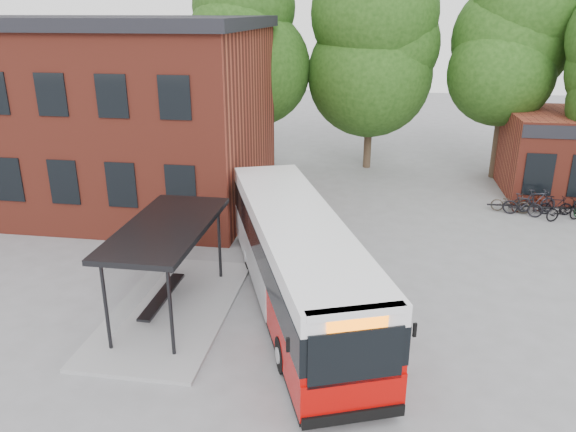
# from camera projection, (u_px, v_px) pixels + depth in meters

# --- Properties ---
(ground) EXTENTS (100.00, 100.00, 0.00)m
(ground) POSITION_uv_depth(u_px,v_px,m) (320.00, 306.00, 17.65)
(ground) COLOR slate
(station_building) EXTENTS (18.40, 10.40, 8.50)m
(station_building) POSITION_uv_depth(u_px,v_px,m) (67.00, 112.00, 26.42)
(station_building) COLOR maroon
(station_building) RESTS_ON ground
(bus_shelter) EXTENTS (3.60, 7.00, 2.90)m
(bus_shelter) POSITION_uv_depth(u_px,v_px,m) (169.00, 269.00, 16.88)
(bus_shelter) COLOR black
(bus_shelter) RESTS_ON ground
(bike_rail) EXTENTS (5.20, 0.10, 0.38)m
(bike_rail) POSITION_uv_depth(u_px,v_px,m) (546.00, 211.00, 25.50)
(bike_rail) COLOR black
(bike_rail) RESTS_ON ground
(tree_0) EXTENTS (7.92, 7.92, 11.00)m
(tree_0) POSITION_uv_depth(u_px,v_px,m) (245.00, 72.00, 31.45)
(tree_0) COLOR #1B3D10
(tree_0) RESTS_ON ground
(tree_1) EXTENTS (7.92, 7.92, 10.40)m
(tree_1) POSITION_uv_depth(u_px,v_px,m) (371.00, 77.00, 31.46)
(tree_1) COLOR #1B3D10
(tree_1) RESTS_ON ground
(tree_2) EXTENTS (7.92, 7.92, 11.00)m
(tree_2) POSITION_uv_depth(u_px,v_px,m) (505.00, 76.00, 29.41)
(tree_2) COLOR #1B3D10
(tree_2) RESTS_ON ground
(city_bus) EXTENTS (6.49, 11.87, 2.98)m
(city_bus) POSITION_uv_depth(u_px,v_px,m) (296.00, 261.00, 17.30)
(city_bus) COLOR #B00704
(city_bus) RESTS_ON ground
(bicycle_0) EXTENTS (1.79, 0.92, 0.90)m
(bicycle_0) POSITION_uv_depth(u_px,v_px,m) (511.00, 203.00, 25.70)
(bicycle_0) COLOR #3D362E
(bicycle_0) RESTS_ON ground
(bicycle_1) EXTENTS (1.78, 0.97, 1.03)m
(bicycle_1) POSITION_uv_depth(u_px,v_px,m) (523.00, 205.00, 25.23)
(bicycle_1) COLOR black
(bicycle_1) RESTS_ON ground
(bicycle_2) EXTENTS (1.71, 1.05, 0.85)m
(bicycle_2) POSITION_uv_depth(u_px,v_px,m) (528.00, 203.00, 25.77)
(bicycle_2) COLOR #3F1006
(bicycle_2) RESTS_ON ground
(bicycle_3) EXTENTS (1.91, 0.91, 1.11)m
(bicycle_3) POSITION_uv_depth(u_px,v_px,m) (536.00, 201.00, 25.65)
(bicycle_3) COLOR #25262D
(bicycle_3) RESTS_ON ground
(bicycle_4) EXTENTS (1.88, 1.24, 0.94)m
(bicycle_4) POSITION_uv_depth(u_px,v_px,m) (564.00, 211.00, 24.67)
(bicycle_4) COLOR black
(bicycle_4) RESTS_ON ground
(bicycle_5) EXTENTS (1.50, 0.50, 0.89)m
(bicycle_5) POSITION_uv_depth(u_px,v_px,m) (556.00, 206.00, 25.37)
(bicycle_5) COLOR black
(bicycle_5) RESTS_ON ground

